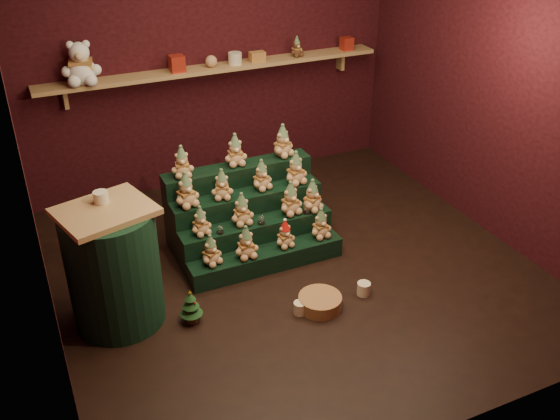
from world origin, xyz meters
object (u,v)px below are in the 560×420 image
white_bear (80,57)px  brown_bear (297,47)px  mug_right (364,289)px  wicker_basket (320,302)px  side_table (114,267)px  mug_left (300,308)px  mini_christmas_tree (191,306)px  snow_globe_a (220,230)px  snow_globe_c (307,209)px  snow_globe_b (261,220)px  riser_tier_front (267,259)px

white_bear → brown_bear: size_ratio=2.44×
mug_right → wicker_basket: mug_right is taller
side_table → mug_left: 1.48m
mini_christmas_tree → mug_right: 1.43m
mug_right → snow_globe_a: bearing=138.0°
mini_christmas_tree → mug_right: bearing=-10.4°
snow_globe_c → mug_left: snow_globe_c is taller
brown_bear → side_table: bearing=-150.9°
side_table → brown_bear: 3.22m
snow_globe_b → mug_left: (-0.03, -0.85, -0.35)m
mug_left → brown_bear: brown_bear is taller
riser_tier_front → brown_bear: bearing=57.2°
snow_globe_b → mug_right: bearing=-56.7°
side_table → mug_right: size_ratio=8.90×
wicker_basket → mug_right: bearing=1.1°
mug_right → wicker_basket: (-0.41, -0.01, -0.00)m
wicker_basket → white_bear: white_bear is taller
snow_globe_a → side_table: bearing=-161.4°
riser_tier_front → white_bear: (-1.11, 1.73, 1.48)m
mug_left → side_table: bearing=158.1°
mini_christmas_tree → white_bear: (-0.28, 2.16, 1.43)m
side_table → mug_left: side_table is taller
snow_globe_b → mug_right: size_ratio=0.74×
snow_globe_b → mini_christmas_tree: size_ratio=0.27×
mini_christmas_tree → wicker_basket: (0.99, -0.26, -0.09)m
riser_tier_front → mini_christmas_tree: 0.93m
mug_left → brown_bear: 3.00m
snow_globe_a → mug_right: 1.31m
snow_globe_c → white_bear: bearing=135.2°
mini_christmas_tree → brown_bear: (1.94, 2.16, 1.28)m
snow_globe_a → white_bear: bearing=115.5°
riser_tier_front → mini_christmas_tree: size_ratio=4.64×
mug_left → white_bear: size_ratio=0.20×
side_table → white_bear: bearing=67.8°
mug_right → riser_tier_front: bearing=130.2°
wicker_basket → brown_bear: bearing=68.7°
snow_globe_b → mug_right: 1.07m
side_table → mini_christmas_tree: side_table is taller
snow_globe_c → mug_left: (-0.48, -0.85, -0.35)m
snow_globe_b → brown_bear: size_ratio=0.40×
wicker_basket → white_bear: bearing=117.7°
side_table → snow_globe_b: bearing=-2.2°
snow_globe_a → side_table: (-0.96, -0.32, 0.09)m
snow_globe_c → brown_bear: brown_bear is taller
mug_right → snow_globe_c: bearing=97.3°
snow_globe_a → wicker_basket: snow_globe_a is taller
snow_globe_a → mug_left: 0.98m
side_table → snow_globe_a: bearing=2.9°
snow_globe_c → white_bear: (-1.58, 1.57, 1.17)m
brown_bear → mug_left: bearing=-123.7°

